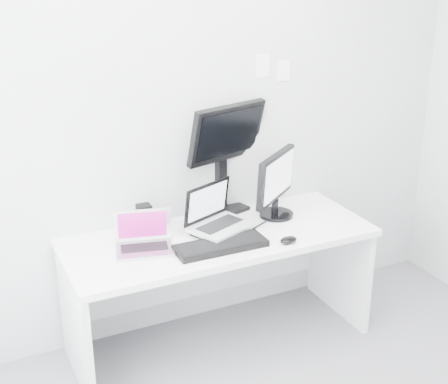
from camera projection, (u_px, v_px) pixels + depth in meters
The scene contains 11 objects.
back_wall at pixel (194, 117), 3.67m from camera, with size 3.60×3.60×0.00m, color silver.
desk at pixel (220, 290), 3.73m from camera, with size 1.80×0.70×0.73m, color white.
macbook at pixel (144, 232), 3.35m from camera, with size 0.31×0.23×0.23m, color #B4B4B8.
speaker at pixel (144, 217), 3.63m from camera, with size 0.08×0.08×0.16m, color black.
dell_laptop at pixel (221, 210), 3.57m from camera, with size 0.35×0.27×0.29m, color #BABDC2.
rear_monitor at pixel (224, 157), 3.80m from camera, with size 0.53×0.19×0.72m, color black.
samsung_monitor at pixel (277, 184), 3.78m from camera, with size 0.46×0.21×0.42m, color black.
keyboard at pixel (221, 246), 3.42m from camera, with size 0.52×0.18×0.03m, color black.
mouse at pixel (288, 240), 3.49m from camera, with size 0.11×0.07×0.04m, color black.
wall_note_0 at pixel (262, 66), 3.75m from camera, with size 0.10×0.00×0.14m, color white.
wall_note_1 at pixel (284, 70), 3.82m from camera, with size 0.09×0.00×0.13m, color white.
Camera 1 is at (-1.38, -1.71, 2.26)m, focal length 49.79 mm.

